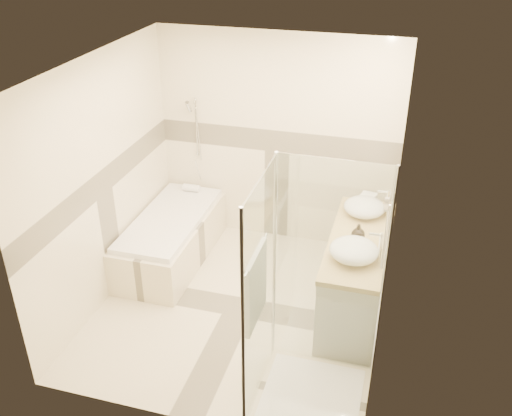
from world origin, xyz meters
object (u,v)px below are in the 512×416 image
(bathtub, at_px, (171,236))
(shower_enclosure, at_px, (302,348))
(vessel_sink_far, at_px, (354,250))
(amenity_bottle_a, at_px, (358,232))
(vanity, at_px, (356,274))
(amenity_bottle_b, at_px, (358,232))
(vessel_sink_near, at_px, (364,207))

(bathtub, xyz_separation_m, shower_enclosure, (1.86, -1.62, 0.20))
(vessel_sink_far, height_order, amenity_bottle_a, vessel_sink_far)
(vessel_sink_far, bearing_deg, vanity, 86.96)
(bathtub, distance_m, amenity_bottle_b, 2.26)
(shower_enclosure, distance_m, amenity_bottle_b, 1.33)
(amenity_bottle_a, bearing_deg, vessel_sink_near, 90.00)
(vanity, bearing_deg, vessel_sink_far, -93.04)
(vanity, bearing_deg, amenity_bottle_b, -114.77)
(bathtub, xyz_separation_m, vanity, (2.15, -0.35, 0.12))
(shower_enclosure, distance_m, vessel_sink_near, 1.82)
(vessel_sink_far, relative_size, amenity_bottle_b, 2.61)
(bathtub, relative_size, shower_enclosure, 0.83)
(vessel_sink_far, relative_size, amenity_bottle_a, 3.03)
(amenity_bottle_a, bearing_deg, vessel_sink_far, -90.00)
(shower_enclosure, relative_size, amenity_bottle_a, 13.91)
(bathtub, distance_m, amenity_bottle_a, 2.25)
(vessel_sink_near, bearing_deg, amenity_bottle_a, -90.00)
(vanity, relative_size, amenity_bottle_a, 11.05)
(vanity, distance_m, amenity_bottle_a, 0.50)
(bathtub, relative_size, vessel_sink_near, 4.03)
(amenity_bottle_a, bearing_deg, vanity, 52.20)
(amenity_bottle_b, bearing_deg, amenity_bottle_a, 90.00)
(amenity_bottle_b, bearing_deg, vessel_sink_near, 90.00)
(shower_enclosure, xyz_separation_m, vessel_sink_far, (0.27, 0.89, 0.43))
(vanity, height_order, shower_enclosure, shower_enclosure)
(vanity, bearing_deg, amenity_bottle_a, -127.80)
(vessel_sink_near, xyz_separation_m, vessel_sink_far, (0.00, -0.85, 0.00))
(vessel_sink_near, bearing_deg, vessel_sink_far, -90.00)
(shower_enclosure, bearing_deg, vessel_sink_far, 73.04)
(vanity, xyz_separation_m, vessel_sink_far, (-0.02, -0.38, 0.51))
(bathtub, relative_size, amenity_bottle_a, 11.59)
(vessel_sink_far, distance_m, amenity_bottle_b, 0.33)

